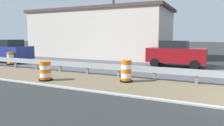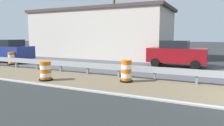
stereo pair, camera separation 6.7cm
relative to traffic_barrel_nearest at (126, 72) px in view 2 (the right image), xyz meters
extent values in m
cube|color=slate|center=(0.99, -3.20, -0.14)|extent=(0.12, 0.12, 0.70)
cube|color=slate|center=(0.99, -1.17, -0.14)|extent=(0.12, 0.12, 0.70)
cube|color=slate|center=(0.99, 0.86, -0.14)|extent=(0.12, 0.12, 0.70)
cube|color=slate|center=(0.99, 2.89, -0.14)|extent=(0.12, 0.12, 0.70)
cube|color=slate|center=(0.99, 4.92, -0.14)|extent=(0.12, 0.12, 0.70)
cube|color=slate|center=(0.99, 6.95, -0.14)|extent=(0.12, 0.12, 0.70)
cube|color=slate|center=(0.99, 8.98, -0.14)|extent=(0.12, 0.12, 0.70)
cylinder|color=orange|center=(0.00, 0.00, -0.38)|extent=(0.51, 0.51, 0.22)
cylinder|color=white|center=(0.00, 0.00, -0.17)|extent=(0.51, 0.51, 0.22)
cylinder|color=orange|center=(0.00, 0.00, 0.05)|extent=(0.51, 0.51, 0.22)
cylinder|color=white|center=(0.00, 0.00, 0.27)|extent=(0.51, 0.51, 0.22)
cylinder|color=orange|center=(0.00, 0.00, 0.49)|extent=(0.51, 0.51, 0.22)
cylinder|color=black|center=(0.00, 0.00, -0.45)|extent=(0.63, 0.63, 0.08)
cylinder|color=orange|center=(-1.48, 3.87, -0.40)|extent=(0.56, 0.56, 0.20)
cylinder|color=white|center=(-1.48, 3.87, -0.20)|extent=(0.56, 0.56, 0.20)
cylinder|color=orange|center=(-1.48, 3.87, 0.00)|extent=(0.56, 0.56, 0.20)
cylinder|color=white|center=(-1.48, 3.87, 0.20)|extent=(0.56, 0.56, 0.20)
cylinder|color=orange|center=(-1.48, 3.87, 0.39)|extent=(0.56, 0.56, 0.20)
cylinder|color=black|center=(-1.48, 3.87, -0.45)|extent=(0.70, 0.70, 0.08)
cylinder|color=orange|center=(1.97, 10.65, -0.39)|extent=(0.56, 0.56, 0.20)
cylinder|color=white|center=(1.97, 10.65, -0.20)|extent=(0.56, 0.56, 0.20)
cylinder|color=orange|center=(1.97, 10.65, 0.00)|extent=(0.56, 0.56, 0.20)
cylinder|color=white|center=(1.97, 10.65, 0.20)|extent=(0.56, 0.56, 0.20)
cylinder|color=orange|center=(1.97, 10.65, 0.40)|extent=(0.56, 0.56, 0.20)
cylinder|color=black|center=(1.97, 10.65, -0.45)|extent=(0.70, 0.70, 0.08)
cube|color=navy|center=(3.03, 12.45, 0.37)|extent=(1.99, 4.56, 1.08)
cube|color=black|center=(3.03, 12.27, 1.19)|extent=(1.77, 2.11, 0.56)
cylinder|color=black|center=(3.98, 13.96, -0.17)|extent=(0.23, 0.64, 0.64)
cylinder|color=black|center=(2.07, 10.94, -0.17)|extent=(0.23, 0.64, 0.64)
cylinder|color=black|center=(4.01, 10.97, -0.17)|extent=(0.23, 0.64, 0.64)
cube|color=maroon|center=(6.58, -1.36, 0.36)|extent=(1.86, 4.22, 1.06)
cube|color=black|center=(6.58, -1.20, 1.17)|extent=(1.63, 1.96, 0.56)
cylinder|color=black|center=(7.44, -2.76, -0.17)|extent=(0.23, 0.64, 0.64)
cylinder|color=black|center=(5.67, -2.73, -0.17)|extent=(0.23, 0.64, 0.64)
cylinder|color=black|center=(7.49, 0.00, -0.17)|extent=(0.23, 0.64, 0.64)
cylinder|color=black|center=(5.72, 0.04, -0.17)|extent=(0.23, 0.64, 0.64)
cube|color=beige|center=(11.28, 7.69, 1.91)|extent=(6.79, 14.76, 4.80)
cube|color=#4C3833|center=(11.28, 7.69, 4.46)|extent=(7.06, 15.35, 0.30)
cylinder|color=brown|center=(9.17, 5.04, 3.81)|extent=(0.24, 0.24, 8.61)
camera|label=1|loc=(-9.72, -3.86, 1.79)|focal=34.13mm
camera|label=2|loc=(-9.69, -3.92, 1.79)|focal=34.13mm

